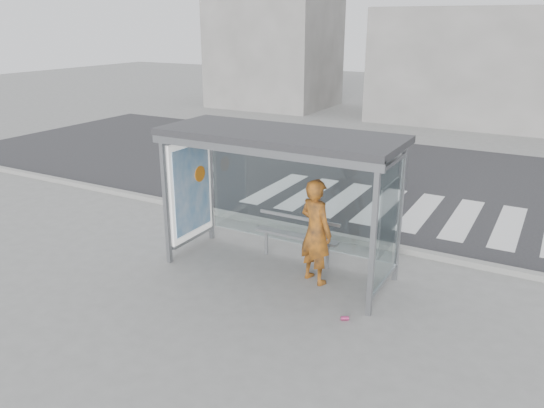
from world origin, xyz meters
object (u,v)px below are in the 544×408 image
(bus_shelter, at_px, (262,164))
(bench, at_px, (297,235))
(person, at_px, (316,231))
(soda_can, at_px, (345,318))

(bus_shelter, xyz_separation_m, bench, (0.47, 0.50, -1.46))
(bus_shelter, bearing_deg, bench, 47.07)
(person, distance_m, bench, 0.99)
(person, xyz_separation_m, soda_can, (0.98, -0.99, -0.91))
(person, relative_size, soda_can, 15.34)
(person, height_order, soda_can, person)
(bench, xyz_separation_m, soda_can, (1.64, -1.59, -0.49))
(bench, relative_size, soda_can, 13.75)
(bus_shelter, xyz_separation_m, person, (1.13, -0.10, -1.04))
(bus_shelter, height_order, bench, bus_shelter)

